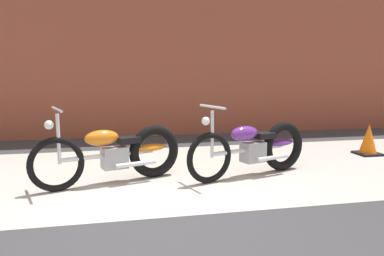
# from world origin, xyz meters

# --- Properties ---
(ground_plane) EXTENTS (80.00, 80.00, 0.00)m
(ground_plane) POSITION_xyz_m (0.00, 0.00, 0.00)
(ground_plane) COLOR #38383A
(sidewalk_slab) EXTENTS (36.00, 3.50, 0.01)m
(sidewalk_slab) POSITION_xyz_m (0.00, 1.75, 0.00)
(sidewalk_slab) COLOR #B2ADA3
(sidewalk_slab) RESTS_ON ground
(brick_building_wall) EXTENTS (36.00, 0.50, 6.10)m
(brick_building_wall) POSITION_xyz_m (0.00, 5.20, 3.05)
(brick_building_wall) COLOR brown
(brick_building_wall) RESTS_ON ground
(motorcycle_orange) EXTENTS (1.94, 0.84, 1.03)m
(motorcycle_orange) POSITION_xyz_m (-0.28, 1.36, 0.40)
(motorcycle_orange) COLOR black
(motorcycle_orange) RESTS_ON ground
(motorcycle_purple) EXTENTS (1.94, 0.85, 1.03)m
(motorcycle_purple) POSITION_xyz_m (1.64, 1.33, 0.40)
(motorcycle_purple) COLOR black
(motorcycle_purple) RESTS_ON ground
(traffic_cone) EXTENTS (0.40, 0.40, 0.55)m
(traffic_cone) POSITION_xyz_m (4.06, 2.18, 0.25)
(traffic_cone) COLOR orange
(traffic_cone) RESTS_ON ground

